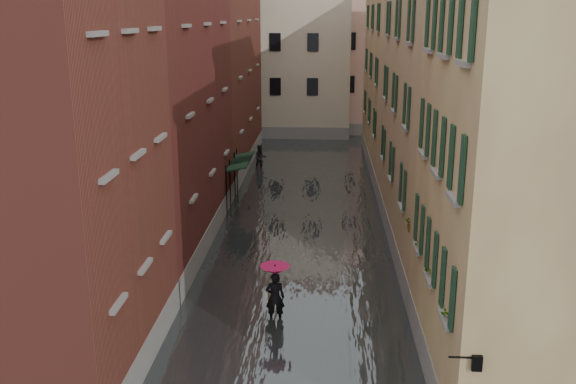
# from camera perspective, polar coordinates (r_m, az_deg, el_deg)

# --- Properties ---
(ground) EXTENTS (120.00, 120.00, 0.00)m
(ground) POSITION_cam_1_polar(r_m,az_deg,el_deg) (21.12, 0.13, -13.30)
(ground) COLOR #525355
(ground) RESTS_ON ground
(floodwater) EXTENTS (10.00, 60.00, 0.20)m
(floodwater) POSITION_cam_1_polar(r_m,az_deg,el_deg) (33.06, 1.38, -2.20)
(floodwater) COLOR #3F4446
(floodwater) RESTS_ON ground
(building_left_near) EXTENTS (6.00, 8.00, 13.00)m
(building_left_near) POSITION_cam_1_polar(r_m,az_deg,el_deg) (18.68, -22.23, 2.99)
(building_left_near) COLOR brown
(building_left_near) RESTS_ON ground
(building_left_mid) EXTENTS (6.00, 14.00, 12.50)m
(building_left_mid) POSITION_cam_1_polar(r_m,az_deg,el_deg) (28.88, -12.96, 7.34)
(building_left_mid) COLOR #561C1B
(building_left_mid) RESTS_ON ground
(building_left_far) EXTENTS (6.00, 16.00, 14.00)m
(building_left_far) POSITION_cam_1_polar(r_m,az_deg,el_deg) (43.33, -7.52, 11.23)
(building_left_far) COLOR brown
(building_left_far) RESTS_ON ground
(building_right_near) EXTENTS (6.00, 8.00, 11.50)m
(building_right_near) POSITION_cam_1_polar(r_m,az_deg,el_deg) (18.07, 22.51, 0.11)
(building_right_near) COLOR #8E6949
(building_right_near) RESTS_ON ground
(building_right_mid) EXTENTS (6.00, 14.00, 13.00)m
(building_right_mid) POSITION_cam_1_polar(r_m,az_deg,el_deg) (28.35, 15.59, 7.53)
(building_right_mid) COLOR tan
(building_right_mid) RESTS_ON ground
(building_right_far) EXTENTS (6.00, 16.00, 11.50)m
(building_right_far) POSITION_cam_1_polar(r_m,az_deg,el_deg) (43.11, 11.41, 9.37)
(building_right_far) COLOR #8E6949
(building_right_far) RESTS_ON ground
(building_end_cream) EXTENTS (12.00, 9.00, 13.00)m
(building_end_cream) POSITION_cam_1_polar(r_m,az_deg,el_deg) (56.72, -0.79, 11.86)
(building_end_cream) COLOR beige
(building_end_cream) RESTS_ON ground
(building_end_pink) EXTENTS (10.00, 9.00, 12.00)m
(building_end_pink) POSITION_cam_1_polar(r_m,az_deg,el_deg) (58.82, 8.31, 11.35)
(building_end_pink) COLOR #C9978D
(building_end_pink) RESTS_ON ground
(awning_near) EXTENTS (1.09, 3.14, 2.80)m
(awning_near) POSITION_cam_1_polar(r_m,az_deg,el_deg) (34.11, -4.38, 2.45)
(awning_near) COLOR black
(awning_near) RESTS_ON ground
(awning_far) EXTENTS (1.09, 2.81, 2.80)m
(awning_far) POSITION_cam_1_polar(r_m,az_deg,el_deg) (35.19, -4.14, 2.85)
(awning_far) COLOR black
(awning_far) RESTS_ON ground
(wall_lantern) EXTENTS (0.71, 0.22, 0.35)m
(wall_lantern) POSITION_cam_1_polar(r_m,az_deg,el_deg) (14.77, 16.33, -14.27)
(wall_lantern) COLOR black
(wall_lantern) RESTS_ON ground
(window_planters) EXTENTS (0.59, 7.95, 0.84)m
(window_planters) POSITION_cam_1_polar(r_m,az_deg,el_deg) (19.18, 12.44, -5.22)
(window_planters) COLOR maroon
(window_planters) RESTS_ON ground
(pedestrian_main) EXTENTS (1.04, 1.04, 2.06)m
(pedestrian_main) POSITION_cam_1_polar(r_m,az_deg,el_deg) (21.88, -1.17, -8.49)
(pedestrian_main) COLOR black
(pedestrian_main) RESTS_ON ground
(pedestrian_far) EXTENTS (0.99, 0.87, 1.73)m
(pedestrian_far) POSITION_cam_1_polar(r_m,az_deg,el_deg) (42.97, -2.47, 3.04)
(pedestrian_far) COLOR black
(pedestrian_far) RESTS_ON ground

